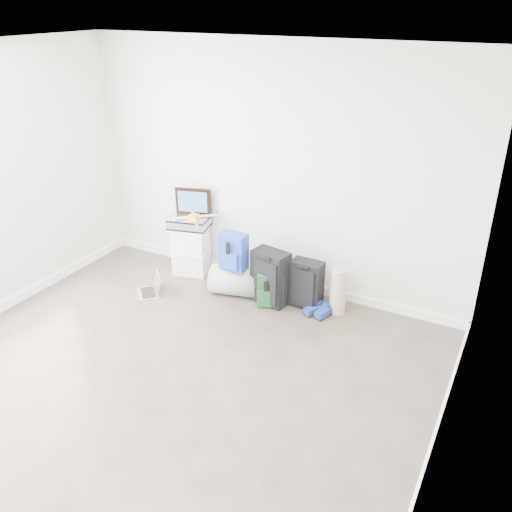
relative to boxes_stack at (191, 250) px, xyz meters
The scene contains 14 objects.
ground 2.48m from the boxes_stack, 67.12° to the right, with size 5.00×5.00×0.00m, color #3B302A.
room_envelope 2.84m from the boxes_stack, 66.95° to the right, with size 4.52×5.02×2.71m.
boxes_stack is the anchor object (origin of this frame).
briefcase 0.36m from the boxes_stack, ahead, with size 0.45×0.33×0.13m, color #B2B2B7.
painting 0.59m from the boxes_stack, 90.00° to the left, with size 0.42×0.14×0.32m.
drone 0.45m from the boxes_stack, 14.04° to the right, with size 0.43×0.43×0.05m.
duffel_bag 0.78m from the boxes_stack, 17.14° to the right, with size 0.33×0.33×0.54m, color gray.
blue_backpack 0.82m from the boxes_stack, 19.26° to the right, with size 0.30×0.22×0.41m.
large_suitcase 1.19m from the boxes_stack, 10.16° to the right, with size 0.43×0.32×0.61m.
green_backpack 1.23m from the boxes_stack, 12.65° to the right, with size 0.32×0.30×0.39m.
carry_on 1.55m from the boxes_stack, ahead, with size 0.34×0.23×0.53m.
shoes 1.78m from the boxes_stack, ahead, with size 0.29×0.26×0.08m.
rolled_rug 1.90m from the boxes_stack, ahead, with size 0.17×0.17×0.51m, color gray.
laptop 0.71m from the boxes_stack, 99.19° to the right, with size 0.38×0.38×0.22m.
Camera 1 is at (2.49, -2.57, 3.05)m, focal length 38.00 mm.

